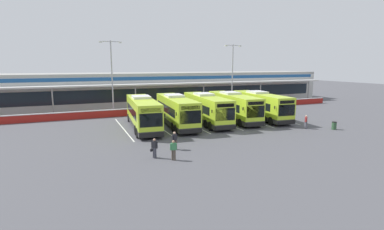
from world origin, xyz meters
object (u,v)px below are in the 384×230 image
object	(u,v)px
coach_bus_rightmost	(260,106)
lamp_post_centre	(232,72)
pedestrian_with_handbag	(154,148)
pedestrian_near_bin	(306,121)
coach_bus_leftmost	(143,113)
coach_bus_left_centre	(176,111)
lamp_post_west	(112,73)
litter_bin	(334,126)
pedestrian_child	(173,149)
coach_bus_centre	(206,109)
coach_bus_right_centre	(233,107)
pedestrian_in_dark_coat	(175,140)

from	to	relation	value
coach_bus_rightmost	lamp_post_centre	xyz separation A→B (m)	(2.02, 11.29, 4.50)
pedestrian_with_handbag	pedestrian_near_bin	xyz separation A→B (m)	(19.43, 3.73, 0.02)
pedestrian_with_handbag	pedestrian_near_bin	distance (m)	19.79
coach_bus_leftmost	coach_bus_left_centre	distance (m)	4.23
lamp_post_west	litter_bin	xyz separation A→B (m)	(22.36, -20.56, -5.82)
pedestrian_child	lamp_post_west	xyz separation A→B (m)	(-1.45, 23.78, 5.42)
coach_bus_centre	coach_bus_right_centre	xyz separation A→B (m)	(4.17, 0.27, 0.00)
coach_bus_centre	lamp_post_centre	distance (m)	15.80
coach_bus_centre	coach_bus_rightmost	size ratio (longest dim) A/B	1.00
coach_bus_rightmost	litter_bin	distance (m)	10.10
pedestrian_with_handbag	pedestrian_child	bearing A→B (deg)	-41.66
coach_bus_right_centre	pedestrian_child	size ratio (longest dim) A/B	7.60
coach_bus_right_centre	pedestrian_near_bin	size ratio (longest dim) A/B	7.60
pedestrian_child	litter_bin	world-z (taller)	pedestrian_child
pedestrian_in_dark_coat	pedestrian_child	bearing A→B (deg)	-110.91
coach_bus_left_centre	pedestrian_near_bin	world-z (taller)	coach_bus_left_centre
coach_bus_right_centre	pedestrian_in_dark_coat	xyz separation A→B (m)	(-12.06, -10.32, -0.91)
coach_bus_right_centre	pedestrian_with_handbag	distance (m)	18.67
pedestrian_child	pedestrian_in_dark_coat	bearing A→B (deg)	69.09
coach_bus_centre	coach_bus_rightmost	bearing A→B (deg)	-1.57
lamp_post_west	litter_bin	size ratio (longest dim) A/B	11.83
pedestrian_child	litter_bin	size ratio (longest dim) A/B	1.74
pedestrian_with_handbag	litter_bin	distance (m)	22.26
pedestrian_child	lamp_post_west	bearing A→B (deg)	93.50
pedestrian_near_bin	litter_bin	bearing A→B (deg)	-30.74
pedestrian_in_dark_coat	lamp_post_west	bearing A→B (deg)	96.74
lamp_post_centre	lamp_post_west	bearing A→B (deg)	-179.87
coach_bus_leftmost	pedestrian_in_dark_coat	xyz separation A→B (m)	(0.56, -9.88, -0.91)
coach_bus_centre	pedestrian_near_bin	distance (m)	12.22
lamp_post_west	litter_bin	world-z (taller)	lamp_post_west
coach_bus_right_centre	coach_bus_centre	bearing A→B (deg)	-176.30
pedestrian_in_dark_coat	lamp_post_west	distance (m)	21.89
coach_bus_rightmost	lamp_post_west	world-z (taller)	lamp_post_west
coach_bus_left_centre	coach_bus_rightmost	xyz separation A→B (m)	(12.53, -0.10, 0.00)
pedestrian_in_dark_coat	lamp_post_west	xyz separation A→B (m)	(-2.49, 21.07, 5.42)
coach_bus_right_centre	coach_bus_rightmost	distance (m)	4.17
pedestrian_child	coach_bus_left_centre	bearing A→B (deg)	69.59
lamp_post_centre	litter_bin	xyz separation A→B (m)	(1.66, -20.61, -5.82)
pedestrian_with_handbag	lamp_post_centre	world-z (taller)	lamp_post_centre
pedestrian_near_bin	lamp_post_west	bearing A→B (deg)	136.04
coach_bus_leftmost	lamp_post_west	distance (m)	12.21
coach_bus_rightmost	pedestrian_child	bearing A→B (deg)	-143.96
coach_bus_right_centre	lamp_post_west	size ratio (longest dim) A/B	1.12
coach_bus_left_centre	pedestrian_near_bin	bearing A→B (deg)	-30.00
coach_bus_rightmost	pedestrian_with_handbag	distance (m)	21.74
coach_bus_left_centre	pedestrian_with_handbag	distance (m)	12.99
coach_bus_centre	pedestrian_in_dark_coat	world-z (taller)	coach_bus_centre
coach_bus_centre	pedestrian_with_handbag	size ratio (longest dim) A/B	7.60
coach_bus_left_centre	pedestrian_in_dark_coat	world-z (taller)	coach_bus_left_centre
lamp_post_centre	pedestrian_with_handbag	bearing A→B (deg)	-132.07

